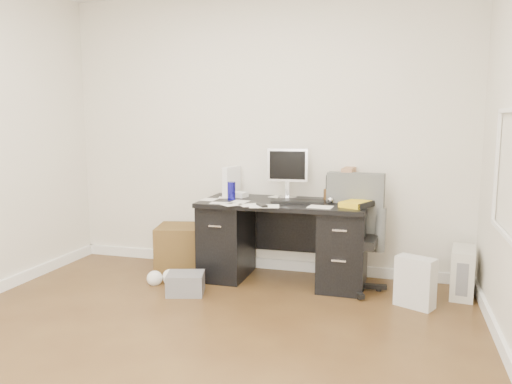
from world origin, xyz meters
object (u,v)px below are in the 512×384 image
at_px(lcd_monitor, 288,173).
at_px(office_chair, 351,233).
at_px(desk, 283,239).
at_px(pc_tower, 463,272).
at_px(keyboard, 297,202).
at_px(wicker_basket, 181,247).

height_order(lcd_monitor, office_chair, lcd_monitor).
bearing_deg(desk, pc_tower, 1.19).
bearing_deg(lcd_monitor, keyboard, -60.90).
bearing_deg(lcd_monitor, pc_tower, -8.38).
bearing_deg(lcd_monitor, wicker_basket, -178.39).
height_order(keyboard, wicker_basket, keyboard).
height_order(pc_tower, wicker_basket, wicker_basket).
height_order(keyboard, office_chair, office_chair).
xyz_separation_m(desk, lcd_monitor, (-0.00, 0.17, 0.59)).
xyz_separation_m(keyboard, office_chair, (0.48, -0.01, -0.25)).
bearing_deg(keyboard, lcd_monitor, 112.77).
distance_m(keyboard, pc_tower, 1.52).
height_order(desk, office_chair, office_chair).
distance_m(desk, pc_tower, 1.57).
height_order(lcd_monitor, wicker_basket, lcd_monitor).
bearing_deg(lcd_monitor, office_chair, -24.17).
distance_m(office_chair, pc_tower, 0.99).
bearing_deg(office_chair, pc_tower, 10.36).
distance_m(keyboard, wicker_basket, 1.33).
distance_m(lcd_monitor, keyboard, 0.35).
bearing_deg(desk, office_chair, -6.27).
height_order(lcd_monitor, pc_tower, lcd_monitor).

